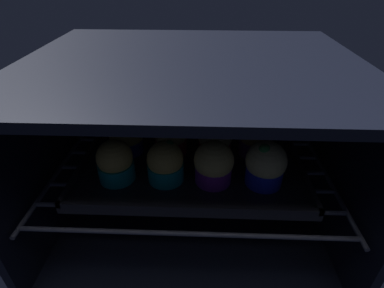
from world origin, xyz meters
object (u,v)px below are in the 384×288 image
Objects in this scene: muffin_row0_col3 at (265,165)px; muffin_row1_col0 at (127,137)px; muffin_row0_col2 at (214,164)px; muffin_row2_col3 at (252,118)px; muffin_row1_col1 at (171,138)px; muffin_row1_col3 at (256,138)px; muffin_row1_col2 at (215,138)px; muffin_row2_col1 at (173,117)px; muffin_row0_col0 at (115,162)px; muffin_row2_col0 at (135,117)px; baking_tray at (192,154)px; muffin_row2_col2 at (213,119)px; muffin_row0_col1 at (165,163)px.

muffin_row1_col0 is (-27.08, 9.36, -0.64)cm from muffin_row0_col3.
muffin_row0_col2 reaches higher than muffin_row2_col3.
muffin_row1_col3 is (17.54, 0.26, 0.06)cm from muffin_row1_col1.
muffin_row2_col1 is at bearing 137.52° from muffin_row1_col2.
muffin_row1_col3 is 8.81cm from muffin_row2_col3.
muffin_row2_col1 is (-17.93, 8.40, 0.11)cm from muffin_row1_col3.
muffin_row0_col0 is 27.01cm from muffin_row0_col3.
baking_tray is at bearing -33.11° from muffin_row2_col0.
muffin_row0_col0 is 25.35cm from muffin_row2_col2.
muffin_row2_col3 reaches higher than muffin_row1_col1.
muffin_row1_col1 reaches higher than muffin_row1_col0.
muffin_row1_col3 and muffin_row2_col0 have the same top height.
muffin_row2_col2 is at bearing 116.47° from muffin_row0_col3.
muffin_row0_col2 reaches higher than muffin_row2_col2.
muffin_row0_col3 is at bearing -0.35° from muffin_row0_col0.
muffin_row0_col2 is at bearing -1.04° from muffin_row0_col1.
muffin_row0_col2 reaches higher than muffin_row1_col1.
muffin_row0_col1 is at bearing -90.41° from muffin_row1_col1.
muffin_row0_col2 is 1.08× the size of muffin_row1_col0.
muffin_row2_col2 is 0.94× the size of muffin_row2_col3.
muffin_row1_col1 is 0.97× the size of muffin_row1_col2.
muffin_row0_col0 is at bearing -134.92° from muffin_row1_col1.
muffin_row0_col0 is 17.83cm from muffin_row0_col2.
muffin_row2_col2 is (9.29, -0.10, -0.30)cm from muffin_row2_col1.
baking_tray is 5.61× the size of muffin_row1_col3.
muffin_row0_col3 reaches higher than muffin_row1_col1.
muffin_row0_col1 is 0.90× the size of muffin_row0_col3.
muffin_row1_col2 is (9.23, 8.93, 0.01)cm from muffin_row0_col1.
muffin_row1_col2 reaches higher than muffin_row1_col3.
muffin_row1_col2 is at bearing -25.87° from muffin_row2_col0.
muffin_row0_col2 is (8.71, -0.16, 0.21)cm from muffin_row0_col1.
muffin_row1_col1 is (-8.65, 9.18, -0.27)cm from muffin_row0_col2.
muffin_row0_col3 reaches higher than baking_tray.
muffin_row1_col3 is at bearing 2.38° from muffin_row1_col2.
muffin_row0_col1 is 1.05× the size of muffin_row2_col2.
baking_tray is at bearing 179.57° from muffin_row1_col2.
baking_tray is 5.66× the size of muffin_row1_col1.
muffin_row2_col0 is (-27.00, 18.17, -0.50)cm from muffin_row0_col3.
muffin_row0_col0 reaches higher than muffin_row2_col0.
muffin_row0_col1 reaches higher than baking_tray.
muffin_row2_col3 is at bearing 33.97° from muffin_row0_col0.
muffin_row2_col0 is at bearing 179.24° from muffin_row2_col2.
muffin_row0_col2 is 17.75cm from muffin_row2_col2.
muffin_row2_col1 is at bearing -0.92° from muffin_row2_col0.
muffin_row2_col0 is 8.79cm from muffin_row2_col1.
muffin_row0_col1 is at bearing -117.00° from muffin_row2_col2.
muffin_row2_col1 is (-0.33, 17.68, 0.12)cm from muffin_row0_col1.
muffin_row1_col1 is at bearing -136.09° from muffin_row2_col2.
muffin_row0_col3 reaches higher than muffin_row0_col1.
muffin_row2_col3 is at bearing 33.97° from baking_tray.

